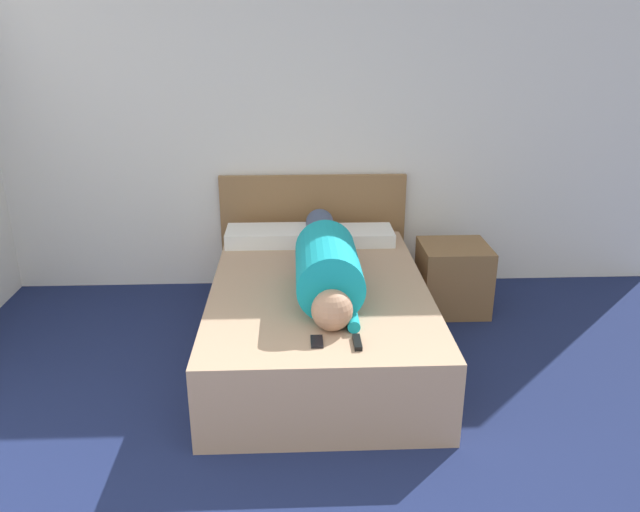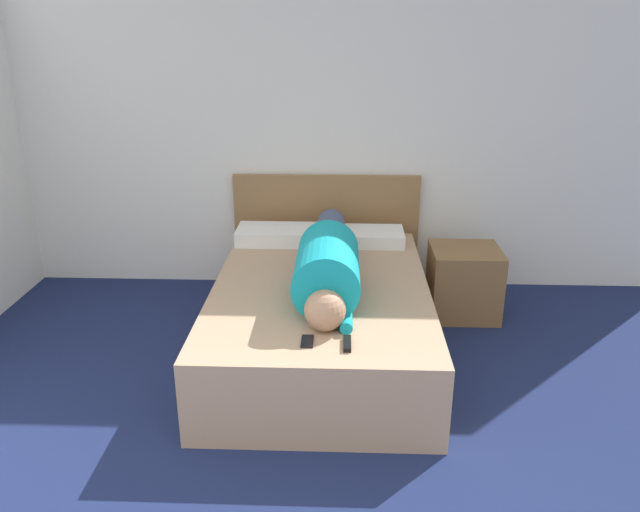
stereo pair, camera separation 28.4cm
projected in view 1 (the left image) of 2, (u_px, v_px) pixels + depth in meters
wall_back at (304, 126)px, 4.85m from camera, size 5.92×0.06×2.60m
bed at (319, 318)px, 4.08m from camera, size 1.37×2.08×0.49m
headboard at (313, 231)px, 5.08m from camera, size 1.49×0.04×0.93m
nightstand at (453, 277)px, 4.70m from camera, size 0.50×0.47×0.51m
person_lying at (327, 263)px, 3.88m from camera, size 0.39×1.72×0.39m
pillow_near_headboard at (268, 236)px, 4.71m from camera, size 0.63×0.34×0.11m
pillow_second at (353, 235)px, 4.74m from camera, size 0.60×0.34×0.10m
tv_remote at (357, 342)px, 3.24m from camera, size 0.04×0.15×0.02m
cell_phone at (317, 342)px, 3.26m from camera, size 0.06×0.13×0.01m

